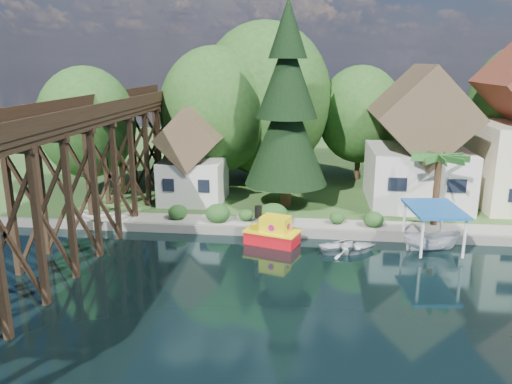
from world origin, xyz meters
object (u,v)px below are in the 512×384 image
at_px(house_left, 418,147).
at_px(palm_tree, 439,160).
at_px(conifer, 287,111).
at_px(shed, 193,161).
at_px(boat_white_a, 348,246).
at_px(boat_canopy, 432,232).
at_px(tugboat, 273,233).
at_px(trestle_bridge, 81,165).

xyz_separation_m(house_left, palm_tree, (0.27, -5.79, 0.06)).
bearing_deg(conifer, shed, 173.17).
bearing_deg(shed, boat_white_a, -36.03).
bearing_deg(boat_white_a, boat_canopy, -96.69).
xyz_separation_m(tugboat, boat_canopy, (10.14, -0.04, 0.47)).
distance_m(shed, boat_white_a, 15.32).
distance_m(house_left, palm_tree, 5.80).
bearing_deg(house_left, conifer, -166.92).
relative_size(tugboat, boat_white_a, 1.07).
bearing_deg(boat_canopy, boat_white_a, -171.50).
bearing_deg(shed, house_left, 4.77).
height_order(shed, palm_tree, shed).
height_order(house_left, palm_tree, house_left).
xyz_separation_m(trestle_bridge, boat_white_a, (17.07, 0.55, -4.97)).
bearing_deg(house_left, boat_canopy, -93.97).
distance_m(conifer, palm_tree, 11.55).
xyz_separation_m(boat_white_a, boat_canopy, (5.27, 0.79, 0.85)).
height_order(trestle_bridge, boat_canopy, trestle_bridge).
xyz_separation_m(trestle_bridge, boat_canopy, (22.34, 1.34, -4.12)).
bearing_deg(shed, conifer, -6.83).
distance_m(shed, tugboat, 11.16).
relative_size(conifer, boat_canopy, 3.33).
distance_m(tugboat, boat_white_a, 4.95).
bearing_deg(palm_tree, trestle_bridge, -167.79).
bearing_deg(trestle_bridge, conifer, 33.70).
bearing_deg(palm_tree, house_left, 92.70).
height_order(conifer, boat_white_a, conifer).
bearing_deg(tugboat, shed, 132.16).
height_order(trestle_bridge, boat_white_a, trestle_bridge).
bearing_deg(shed, boat_canopy, -24.74).
relative_size(tugboat, boat_canopy, 0.82).
distance_m(shed, palm_tree, 18.82).
distance_m(palm_tree, boat_canopy, 5.50).
bearing_deg(trestle_bridge, tugboat, 6.43).
height_order(palm_tree, boat_white_a, palm_tree).
distance_m(house_left, conifer, 11.06).
bearing_deg(palm_tree, tugboat, -161.69).
bearing_deg(conifer, boat_white_a, -60.48).
height_order(shed, tugboat, shed).
height_order(shed, boat_canopy, shed).
distance_m(trestle_bridge, tugboat, 13.11).
distance_m(palm_tree, boat_white_a, 9.05).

